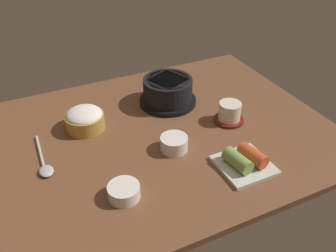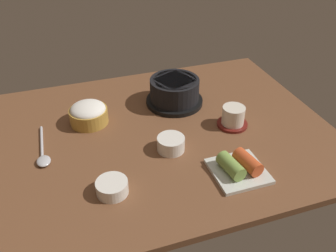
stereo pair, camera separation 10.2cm
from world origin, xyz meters
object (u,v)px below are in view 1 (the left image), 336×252
stone_pot (168,91)px  spoon (44,165)px  tea_cup_with_saucer (230,113)px  rice_bowl (85,119)px  banchan_cup_center (174,143)px  kimchi_plate (245,161)px  side_bowl_near (124,191)px

stone_pot → spoon: size_ratio=0.98×
stone_pot → tea_cup_with_saucer: 21.52cm
stone_pot → rice_bowl: (-28.17, -2.61, -1.00)cm
rice_bowl → tea_cup_with_saucer: size_ratio=1.25×
spoon → banchan_cup_center: bearing=-13.3°
stone_pot → kimchi_plate: size_ratio=1.40×
side_bowl_near → stone_pot: bearing=51.1°
stone_pot → banchan_cup_center: bearing=-111.5°
side_bowl_near → spoon: side_bowl_near is taller
tea_cup_with_saucer → banchan_cup_center: tea_cup_with_saucer is taller
tea_cup_with_saucer → rice_bowl: bearing=159.5°
rice_bowl → spoon: size_ratio=0.61×
banchan_cup_center → kimchi_plate: (13.09, -14.19, -0.27)cm
rice_bowl → banchan_cup_center: 27.93cm
banchan_cup_center → kimchi_plate: bearing=-47.3°
side_bowl_near → tea_cup_with_saucer: bearing=22.2°
tea_cup_with_saucer → kimchi_plate: tea_cup_with_saucer is taller
tea_cup_with_saucer → kimchi_plate: size_ratio=0.69×
kimchi_plate → spoon: (-46.34, 22.04, -1.23)cm
spoon → tea_cup_with_saucer: bearing=-2.7°
tea_cup_with_saucer → spoon: 54.59cm
stone_pot → rice_bowl: bearing=-174.7°
side_bowl_near → spoon: (-14.95, 18.77, -1.17)cm
tea_cup_with_saucer → side_bowl_near: tea_cup_with_saucer is taller
tea_cup_with_saucer → side_bowl_near: (-39.53, -16.17, -1.19)cm
banchan_cup_center → spoon: (-33.25, 7.85, -1.50)cm
banchan_cup_center → side_bowl_near: (-18.30, -10.92, -0.33)cm
side_bowl_near → kimchi_plate: bearing=-5.9°
stone_pot → banchan_cup_center: stone_pot is taller
rice_bowl → spoon: 19.05cm
stone_pot → kimchi_plate: bearing=-83.8°
stone_pot → banchan_cup_center: 24.77cm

